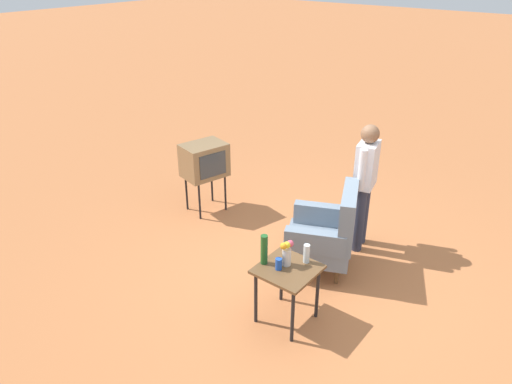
# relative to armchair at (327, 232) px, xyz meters

# --- Properties ---
(ground_plane) EXTENTS (60.00, 60.00, 0.00)m
(ground_plane) POSITION_rel_armchair_xyz_m (0.16, 0.01, -0.50)
(ground_plane) COLOR #B76B3D
(armchair) EXTENTS (1.01, 1.02, 1.06)m
(armchair) POSITION_rel_armchair_xyz_m (0.00, 0.00, 0.00)
(armchair) COLOR brown
(armchair) RESTS_ON ground
(side_table) EXTENTS (0.56, 0.56, 0.64)m
(side_table) POSITION_rel_armchair_xyz_m (1.03, 0.15, 0.05)
(side_table) COLOR black
(side_table) RESTS_ON ground
(tv_on_stand) EXTENTS (0.69, 0.57, 1.03)m
(tv_on_stand) POSITION_rel_armchair_xyz_m (-0.19, -2.13, 0.28)
(tv_on_stand) COLOR black
(tv_on_stand) RESTS_ON ground
(person_standing) EXTENTS (0.56, 0.30, 1.64)m
(person_standing) POSITION_rel_armchair_xyz_m (-0.70, 0.08, 0.44)
(person_standing) COLOR #2D3347
(person_standing) RESTS_ON ground
(bottle_short_clear) EXTENTS (0.06, 0.06, 0.20)m
(bottle_short_clear) POSITION_rel_armchair_xyz_m (0.83, 0.24, 0.24)
(bottle_short_clear) COLOR silver
(bottle_short_clear) RESTS_ON side_table
(soda_can_blue) EXTENTS (0.07, 0.07, 0.12)m
(soda_can_blue) POSITION_rel_armchair_xyz_m (1.10, 0.09, 0.20)
(soda_can_blue) COLOR blue
(soda_can_blue) RESTS_ON side_table
(bottle_wine_green) EXTENTS (0.07, 0.07, 0.32)m
(bottle_wine_green) POSITION_rel_armchair_xyz_m (1.11, -0.08, 0.30)
(bottle_wine_green) COLOR #1E5623
(bottle_wine_green) RESTS_ON side_table
(flower_vase) EXTENTS (0.15, 0.09, 0.27)m
(flower_vase) POSITION_rel_armchair_xyz_m (0.99, 0.11, 0.29)
(flower_vase) COLOR silver
(flower_vase) RESTS_ON side_table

